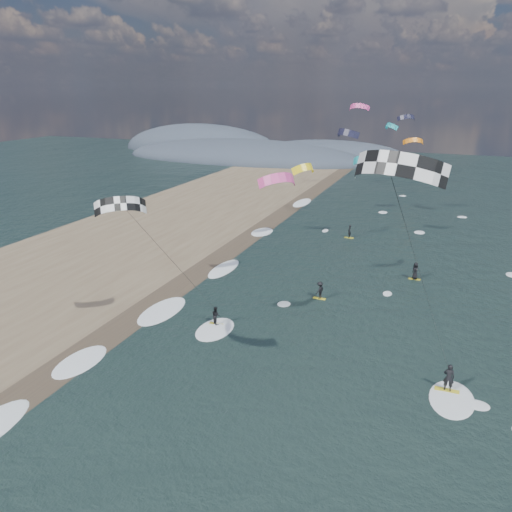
% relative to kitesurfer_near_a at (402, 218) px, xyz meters
% --- Properties ---
extents(ground, '(260.00, 260.00, 0.00)m').
position_rel_kitesurfer_near_a_xyz_m(ground, '(-8.57, -6.61, -11.84)').
color(ground, black).
rests_on(ground, ground).
extents(wet_sand_strip, '(3.00, 240.00, 0.00)m').
position_rel_kitesurfer_near_a_xyz_m(wet_sand_strip, '(-20.57, 3.39, -11.84)').
color(wet_sand_strip, '#382D23').
rests_on(wet_sand_strip, ground).
extents(coastal_hills, '(80.00, 41.00, 15.00)m').
position_rel_kitesurfer_near_a_xyz_m(coastal_hills, '(-53.41, 101.25, -11.84)').
color(coastal_hills, '#3D4756').
rests_on(coastal_hills, ground).
extents(kitesurfer_near_a, '(7.97, 8.88, 15.50)m').
position_rel_kitesurfer_near_a_xyz_m(kitesurfer_near_a, '(0.00, 0.00, 0.00)').
color(kitesurfer_near_a, gold).
rests_on(kitesurfer_near_a, ground).
extents(kitesurfer_near_b, '(6.83, 8.89, 11.87)m').
position_rel_kitesurfer_near_a_xyz_m(kitesurfer_near_b, '(-16.16, 3.69, -4.72)').
color(kitesurfer_near_b, gold).
rests_on(kitesurfer_near_b, ground).
extents(far_kitesurfers, '(9.83, 20.17, 1.71)m').
position_rel_kitesurfer_near_a_xyz_m(far_kitesurfers, '(-5.21, 21.88, -11.02)').
color(far_kitesurfers, gold).
rests_on(far_kitesurfers, ground).
extents(bg_kite_field, '(15.41, 68.31, 8.71)m').
position_rel_kitesurfer_near_a_xyz_m(bg_kite_field, '(-9.03, 51.57, -1.19)').
color(bg_kite_field, yellow).
rests_on(bg_kite_field, ground).
extents(shoreline_surf, '(2.40, 79.40, 0.11)m').
position_rel_kitesurfer_near_a_xyz_m(shoreline_surf, '(-19.37, 8.14, -11.84)').
color(shoreline_surf, white).
rests_on(shoreline_surf, ground).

